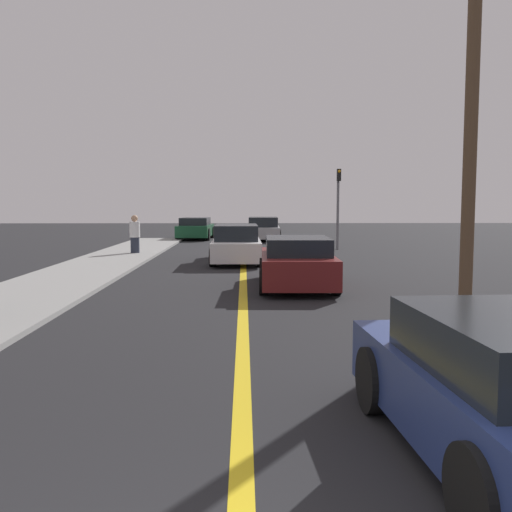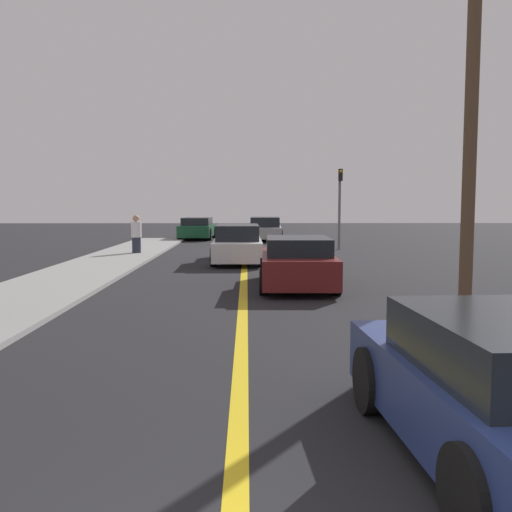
{
  "view_description": "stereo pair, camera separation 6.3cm",
  "coord_description": "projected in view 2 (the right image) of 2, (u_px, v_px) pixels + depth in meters",
  "views": [
    {
      "loc": [
        0.02,
        -2.29,
        2.15
      ],
      "look_at": [
        0.28,
        10.07,
        1.01
      ],
      "focal_mm": 40.0,
      "sensor_mm": 36.0,
      "label": 1
    },
    {
      "loc": [
        0.08,
        -2.29,
        2.15
      ],
      "look_at": [
        0.28,
        10.07,
        1.01
      ],
      "focal_mm": 40.0,
      "sensor_mm": 36.0,
      "label": 2
    }
  ],
  "objects": [
    {
      "name": "road_center_line",
      "position": [
        245.0,
        264.0,
        20.39
      ],
      "size": [
        0.2,
        60.0,
        0.01
      ],
      "color": "gold",
      "rests_on": "ground_plane"
    },
    {
      "name": "pedestrian_mid_group",
      "position": [
        136.0,
        234.0,
        23.67
      ],
      "size": [
        0.43,
        0.43,
        1.57
      ],
      "color": "#282D3D",
      "rests_on": "sidewalk_left"
    },
    {
      "name": "car_oncoming_far",
      "position": [
        197.0,
        228.0,
        34.29
      ],
      "size": [
        2.1,
        4.4,
        1.3
      ],
      "rotation": [
        0.0,
        0.0,
        -0.04
      ],
      "color": "#144728",
      "rests_on": "ground_plane"
    },
    {
      "name": "car_parked_left_lot",
      "position": [
        265.0,
        229.0,
        33.12
      ],
      "size": [
        2.1,
        4.64,
        1.36
      ],
      "rotation": [
        0.0,
        0.0,
        -0.03
      ],
      "color": "#9E9EA3",
      "rests_on": "ground_plane"
    },
    {
      "name": "utility_pole",
      "position": [
        470.0,
        137.0,
        10.2
      ],
      "size": [
        0.24,
        0.24,
        6.65
      ],
      "color": "brown",
      "rests_on": "ground_plane"
    },
    {
      "name": "traffic_light",
      "position": [
        340.0,
        200.0,
        26.35
      ],
      "size": [
        0.18,
        0.4,
        3.73
      ],
      "color": "slate",
      "rests_on": "ground_plane"
    },
    {
      "name": "car_far_distant",
      "position": [
        238.0,
        244.0,
        20.85
      ],
      "size": [
        1.86,
        4.77,
        1.38
      ],
      "rotation": [
        0.0,
        0.0,
        0.01
      ],
      "color": "silver",
      "rests_on": "ground_plane"
    },
    {
      "name": "sidewalk_left",
      "position": [
        90.0,
        270.0,
        18.13
      ],
      "size": [
        2.79,
        31.62,
        0.1
      ],
      "color": "gray",
      "rests_on": "ground_plane"
    },
    {
      "name": "car_ahead_center",
      "position": [
        297.0,
        263.0,
        14.59
      ],
      "size": [
        2.01,
        4.22,
        1.3
      ],
      "rotation": [
        0.0,
        0.0,
        -0.03
      ],
      "color": "maroon",
      "rests_on": "ground_plane"
    }
  ]
}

